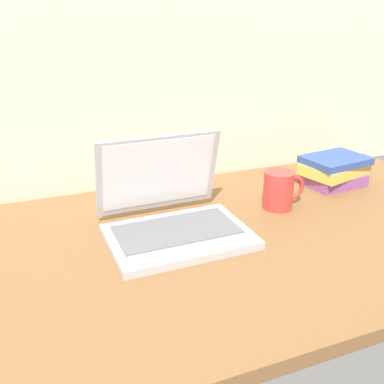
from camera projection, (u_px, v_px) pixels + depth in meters
name	position (u px, v px, depth m)	size (l,w,h in m)	color
desk	(202.00, 246.00, 0.98)	(1.60, 0.76, 0.03)	brown
laptop	(172.00, 213.00, 1.00)	(0.31, 0.28, 0.21)	#B2B5BA
coffee_mug	(280.00, 189.00, 1.12)	(0.12, 0.08, 0.10)	red
book_stack	(334.00, 170.00, 1.28)	(0.21, 0.17, 0.09)	#8C4C8C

